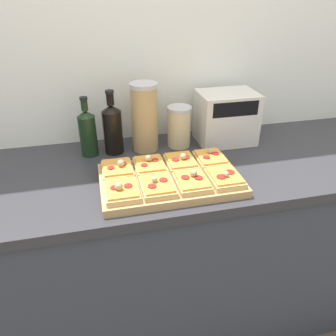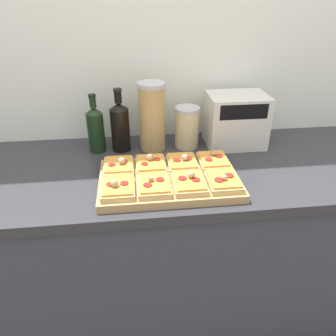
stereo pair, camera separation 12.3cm
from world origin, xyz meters
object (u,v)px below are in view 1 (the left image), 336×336
olive_oil_bottle (88,132)px  grain_jar_tall (145,117)px  cutting_board (170,180)px  toaster_oven (226,117)px  wine_bottle (113,128)px  grain_jar_short (179,126)px

olive_oil_bottle → grain_jar_tall: (0.25, 0.00, 0.04)m
cutting_board → olive_oil_bottle: size_ratio=1.99×
toaster_oven → wine_bottle: bearing=179.9°
cutting_board → grain_jar_tall: 0.35m
cutting_board → grain_jar_short: (0.12, 0.32, 0.08)m
toaster_oven → grain_jar_short: bearing=179.8°
cutting_board → grain_jar_tall: grain_jar_tall is taller
olive_oil_bottle → grain_jar_short: (0.40, 0.00, -0.01)m
olive_oil_bottle → grain_jar_short: bearing=0.0°
grain_jar_tall → toaster_oven: bearing=-0.1°
grain_jar_tall → grain_jar_short: (0.16, 0.00, -0.06)m
cutting_board → toaster_oven: bearing=42.6°
grain_jar_tall → grain_jar_short: grain_jar_tall is taller
wine_bottle → grain_jar_short: size_ratio=1.50×
toaster_oven → grain_jar_tall: bearing=179.9°
grain_jar_tall → grain_jar_short: size_ratio=1.61×
olive_oil_bottle → grain_jar_short: olive_oil_bottle is taller
olive_oil_bottle → wine_bottle: wine_bottle is taller
cutting_board → grain_jar_short: 0.35m
cutting_board → olive_oil_bottle: olive_oil_bottle is taller
olive_oil_bottle → wine_bottle: 0.11m
wine_bottle → grain_jar_short: wine_bottle is taller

